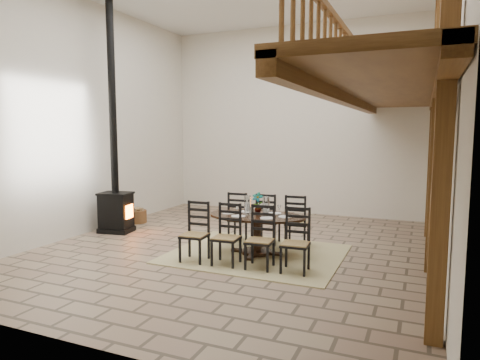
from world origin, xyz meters
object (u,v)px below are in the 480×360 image
at_px(log_stack, 123,216).
at_px(log_basket, 137,216).
at_px(dining_table, 255,235).
at_px(wood_stove, 115,182).

bearing_deg(log_stack, log_basket, 73.50).
relative_size(dining_table, wood_stove, 0.44).
bearing_deg(dining_table, log_basket, 154.08).
distance_m(log_basket, log_stack, 0.40).
xyz_separation_m(wood_stove, log_stack, (-0.30, 0.61, -0.90)).
height_order(dining_table, wood_stove, wood_stove).
bearing_deg(log_stack, dining_table, -16.09).
xyz_separation_m(log_basket, log_stack, (-0.11, -0.38, 0.05)).
relative_size(log_basket, log_stack, 1.05).
distance_m(wood_stove, log_stack, 1.13).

